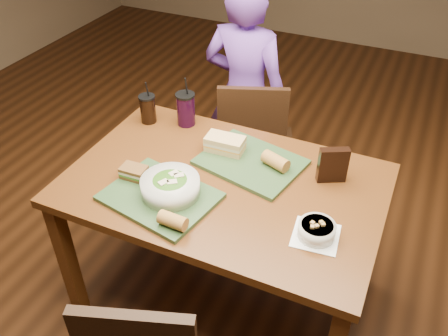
{
  "coord_description": "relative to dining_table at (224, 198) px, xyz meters",
  "views": [
    {
      "loc": [
        0.63,
        -1.39,
        1.99
      ],
      "look_at": [
        0.0,
        0.0,
        0.82
      ],
      "focal_mm": 38.0,
      "sensor_mm": 36.0,
      "label": 1
    }
  ],
  "objects": [
    {
      "name": "ground",
      "position": [
        0.0,
        0.0,
        -0.66
      ],
      "size": [
        6.0,
        6.0,
        0.0
      ],
      "primitive_type": "plane",
      "color": "#381C0B",
      "rests_on": "ground"
    },
    {
      "name": "baguette_far",
      "position": [
        0.17,
        0.16,
        0.14
      ],
      "size": [
        0.13,
        0.1,
        0.06
      ],
      "primitive_type": "cylinder",
      "rotation": [
        0.0,
        1.57,
        -0.36
      ],
      "color": "#AD7533",
      "rests_on": "tray_far"
    },
    {
      "name": "tray_far",
      "position": [
        0.06,
        0.16,
        0.1
      ],
      "size": [
        0.48,
        0.4,
        0.02
      ],
      "primitive_type": "cube",
      "rotation": [
        0.0,
        0.0,
        -0.22
      ],
      "color": "#2D4724",
      "rests_on": "dining_table"
    },
    {
      "name": "dining_table",
      "position": [
        0.0,
        0.0,
        0.0
      ],
      "size": [
        1.3,
        0.85,
        0.75
      ],
      "color": "#552D11",
      "rests_on": "ground"
    },
    {
      "name": "sandwich_near",
      "position": [
        -0.34,
        -0.15,
        0.13
      ],
      "size": [
        0.11,
        0.08,
        0.05
      ],
      "color": "#593819",
      "rests_on": "tray_near"
    },
    {
      "name": "cup_berry",
      "position": [
        -0.35,
        0.33,
        0.17
      ],
      "size": [
        0.09,
        0.09,
        0.25
      ],
      "color": "black",
      "rests_on": "dining_table"
    },
    {
      "name": "cup_cola",
      "position": [
        -0.53,
        0.28,
        0.16
      ],
      "size": [
        0.08,
        0.08,
        0.22
      ],
      "color": "black",
      "rests_on": "dining_table"
    },
    {
      "name": "baguette_near",
      "position": [
        -0.05,
        -0.33,
        0.14
      ],
      "size": [
        0.11,
        0.06,
        0.05
      ],
      "primitive_type": "cylinder",
      "rotation": [
        0.0,
        1.57,
        -0.04
      ],
      "color": "#AD7533",
      "rests_on": "tray_near"
    },
    {
      "name": "tray_near",
      "position": [
        -0.19,
        -0.2,
        0.1
      ],
      "size": [
        0.47,
        0.39,
        0.02
      ],
      "primitive_type": "cube",
      "rotation": [
        0.0,
        0.0,
        -0.19
      ],
      "color": "#2D4724",
      "rests_on": "dining_table"
    },
    {
      "name": "salad_bowl",
      "position": [
        -0.15,
        -0.17,
        0.15
      ],
      "size": [
        0.23,
        0.23,
        0.08
      ],
      "color": "silver",
      "rests_on": "tray_near"
    },
    {
      "name": "chair_far",
      "position": [
        -0.12,
        0.71,
        -0.18
      ],
      "size": [
        0.48,
        0.49,
        0.86
      ],
      "color": "black",
      "rests_on": "ground"
    },
    {
      "name": "soup_bowl",
      "position": [
        0.43,
        -0.15,
        0.12
      ],
      "size": [
        0.18,
        0.18,
        0.07
      ],
      "color": "white",
      "rests_on": "dining_table"
    },
    {
      "name": "diner",
      "position": [
        -0.25,
        0.83,
        0.02
      ],
      "size": [
        0.5,
        0.34,
        1.36
      ],
      "primitive_type": "imported",
      "rotation": [
        0.0,
        0.0,
        3.12
      ],
      "color": "#6C3BA2",
      "rests_on": "ground"
    },
    {
      "name": "chip_bag",
      "position": [
        0.4,
        0.19,
        0.17
      ],
      "size": [
        0.12,
        0.09,
        0.16
      ],
      "primitive_type": "cube",
      "rotation": [
        0.0,
        0.0,
        0.48
      ],
      "color": "black",
      "rests_on": "dining_table"
    },
    {
      "name": "sandwich_far",
      "position": [
        -0.08,
        0.18,
        0.14
      ],
      "size": [
        0.17,
        0.1,
        0.07
      ],
      "color": "tan",
      "rests_on": "tray_far"
    }
  ]
}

